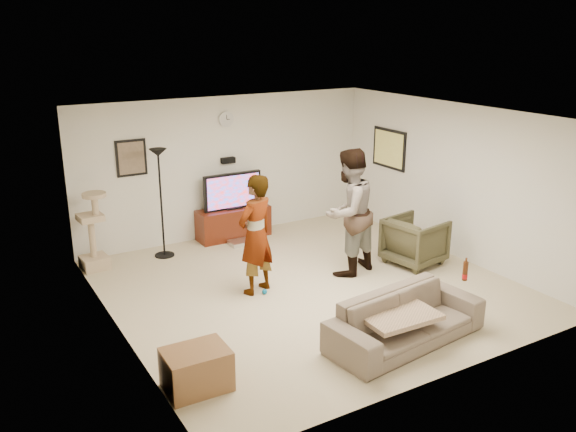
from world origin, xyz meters
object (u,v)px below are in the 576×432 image
tv_stand (234,223)px  armchair (415,241)px  cat_tree (92,231)px  sofa (406,319)px  tv (233,191)px  beer_bottle (465,271)px  person_left (256,235)px  side_table (196,369)px  floor_lamp (161,204)px  person_right (348,212)px

tv_stand → armchair: armchair is taller
cat_tree → sofa: size_ratio=0.61×
tv_stand → tv: bearing=0.0°
beer_bottle → tv_stand: bearing=103.8°
person_left → sofa: 2.42m
beer_bottle → armchair: bearing=65.1°
person_left → beer_bottle: size_ratio=6.89×
sofa → beer_bottle: size_ratio=8.14×
cat_tree → armchair: size_ratio=1.49×
beer_bottle → cat_tree: bearing=130.4°
cat_tree → tv: bearing=4.8°
beer_bottle → sofa: bearing=180.0°
armchair → person_left: bearing=73.7°
person_left → side_table: 2.56m
person_left → sofa: bearing=90.7°
sofa → side_table: sofa is taller
floor_lamp → person_left: 2.13m
armchair → floor_lamp: bearing=45.5°
person_left → sofa: (0.87, -2.18, -0.56)m
tv → beer_bottle: bearing=-76.2°
person_right → sofa: person_right is taller
beer_bottle → person_left: bearing=129.6°
side_table → sofa: bearing=-7.9°
tv_stand → tv: tv is taller
floor_lamp → person_right: person_right is taller
tv_stand → side_table: size_ratio=1.97×
tv → cat_tree: cat_tree is taller
tv → person_left: 2.37m
tv → floor_lamp: bearing=-170.1°
side_table → tv: bearing=59.8°
person_right → person_left: bearing=-19.5°
floor_lamp → person_right: (2.19, -2.10, 0.07)m
beer_bottle → armchair: beer_bottle is taller
side_table → tv_stand: bearing=59.8°
person_right → tv_stand: bearing=-87.3°
sofa → armchair: 2.59m
floor_lamp → sofa: 4.52m
cat_tree → beer_bottle: size_ratio=4.95×
tv_stand → person_right: (0.81, -2.35, 0.70)m
tv_stand → side_table: bearing=-120.2°
side_table → person_right: bearing=28.7°
person_left → beer_bottle: 2.84m
person_right → beer_bottle: (0.28, -2.10, -0.25)m
person_left → armchair: person_left is taller
tv_stand → cat_tree: size_ratio=1.06×
cat_tree → side_table: bearing=-88.1°
person_left → sofa: size_ratio=0.85×
floor_lamp → sofa: bearing=-69.9°
sofa → person_left: bearing=105.2°
tv → cat_tree: (-2.51, -0.21, -0.25)m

